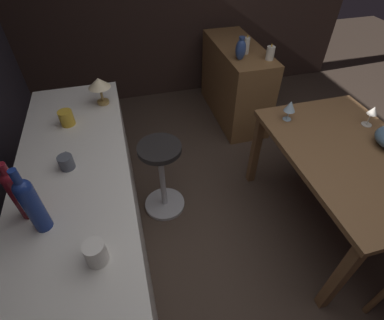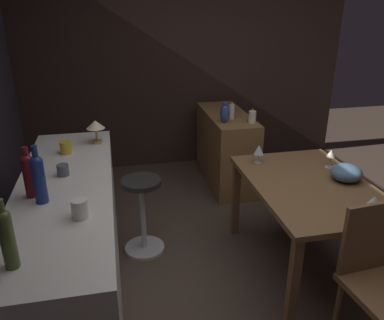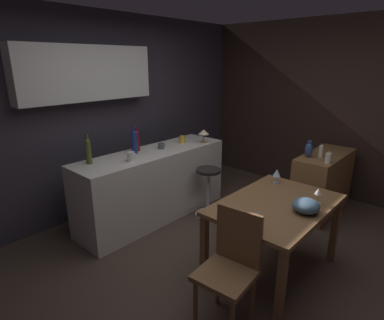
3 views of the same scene
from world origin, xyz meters
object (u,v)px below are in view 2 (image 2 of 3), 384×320
Objects in this scene: fruit_bowl at (346,173)px; cup_mustard at (66,147)px; wine_bottle_cobalt at (39,177)px; cup_white at (80,209)px; wine_bottle_ruby at (29,173)px; vase_ceramic_blue at (225,113)px; wine_glass_center at (331,154)px; chair_near_window at (378,276)px; wine_glass_left at (259,150)px; pillar_candle_tall at (232,112)px; cup_slate at (63,170)px; bar_stool at (143,214)px; pillar_candle_short at (252,117)px; sideboard_cabinet at (226,149)px; dining_table at (310,194)px; wine_glass_right at (374,202)px; counter_lamp at (96,126)px; wine_bottle_olive at (7,236)px.

cup_mustard is at bearing 74.32° from fruit_bowl.
wine_bottle_cobalt reaches higher than cup_white.
wine_bottle_ruby is 1.48× the size of vase_ceramic_blue.
wine_glass_center is 1.24× the size of cup_mustard.
wine_bottle_ruby is (0.09, 0.07, -0.01)m from wine_bottle_cobalt.
wine_bottle_cobalt reaches higher than chair_near_window.
wine_bottle_ruby is 0.70m from cup_mustard.
wine_glass_center is 0.25m from fruit_bowl.
cup_white is 0.57× the size of vase_ceramic_blue.
wine_glass_center is 0.72× the size of vase_ceramic_blue.
pillar_candle_tall is at bearing -4.58° from wine_glass_left.
fruit_bowl is 1.10× the size of vase_ceramic_blue.
wine_glass_center is (-0.21, -0.52, 0.00)m from wine_glass_left.
wine_bottle_ruby is (0.66, 1.94, 0.54)m from chair_near_window.
fruit_bowl is at bearing -16.60° from chair_near_window.
wine_bottle_cobalt is 0.39m from cup_slate.
bar_stool is 4.49× the size of pillar_candle_short.
sideboard_cabinet is 6.24× the size of pillar_candle_tall.
dining_table is 8.16× the size of wine_glass_left.
cup_mustard is (0.57, 1.75, 0.30)m from dining_table.
bar_stool is 4.36× the size of wine_glass_center.
bar_stool is 4.22× the size of wine_glass_right.
wine_glass_right is at bearing -128.20° from counter_lamp.
pillar_candle_tall is (1.88, -1.44, -0.06)m from cup_white.
pillar_candle_tall is at bearing -62.97° from counter_lamp.
cup_slate is 0.65m from counter_lamp.
wine_bottle_olive reaches higher than fruit_bowl.
cup_white reaches higher than cup_slate.
wine_bottle_olive reaches higher than pillar_candle_short.
fruit_bowl is at bearing -94.58° from cup_slate.
pillar_candle_short is (1.70, -1.60, -0.07)m from cup_white.
chair_near_window is at bearing -107.00° from wine_bottle_cobalt.
cup_white is (0.35, 1.64, 0.45)m from chair_near_window.
cup_mustard is at bearing 119.23° from pillar_candle_tall.
sideboard_cabinet is 5.80× the size of counter_lamp.
pillar_candle_tall is at bearing -45.04° from wine_bottle_cobalt.
wine_glass_right reaches higher than sideboard_cabinet.
cup_slate is 2.06m from pillar_candle_short.
cup_mustard reaches higher than wine_glass_right.
wine_glass_center is 0.43× the size of wine_bottle_cobalt.
wine_bottle_olive reaches higher than cup_mustard.
wine_bottle_cobalt is 2.19m from vase_ceramic_blue.
cup_slate is 2.04m from pillar_candle_tall.
wine_glass_right is at bearing -99.69° from wine_bottle_cobalt.
pillar_candle_short is at bearing -56.84° from bar_stool.
cup_mustard is at bearing -5.30° from wine_bottle_cobalt.
wine_glass_right is 1.03× the size of wine_glass_center.
fruit_bowl is (-1.65, -0.43, 0.39)m from sideboard_cabinet.
chair_near_window reaches higher than dining_table.
wine_bottle_ruby reaches higher than cup_slate.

